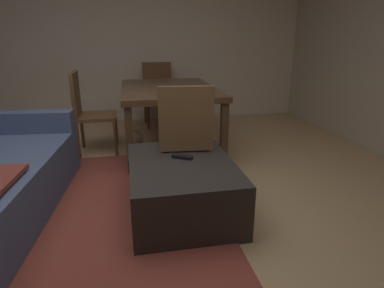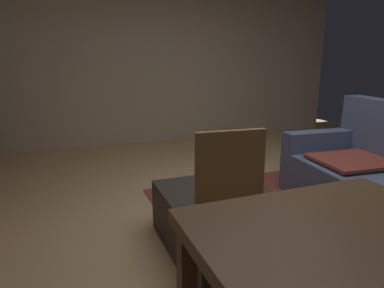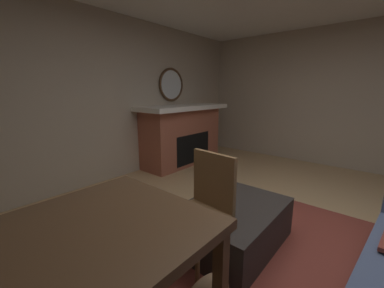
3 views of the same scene
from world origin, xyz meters
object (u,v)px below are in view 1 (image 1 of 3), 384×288
tv_remote (182,157)px  dining_chair_east (158,90)px  dining_chair_west (185,133)px  ottoman_coffee_table (182,186)px  dining_table (168,93)px  dining_chair_north (87,108)px  small_dog (138,153)px

tv_remote → dining_chair_east: 2.63m
dining_chair_east → dining_chair_west: 2.37m
ottoman_coffee_table → dining_table: size_ratio=0.65×
ottoman_coffee_table → tv_remote: (0.07, -0.02, 0.21)m
dining_table → ottoman_coffee_table: bearing=176.4°
ottoman_coffee_table → dining_chair_north: 1.75m
dining_chair_west → tv_remote: bearing=164.9°
dining_chair_west → small_dog: 0.73m
dining_table → dining_chair_north: dining_chair_north is taller
dining_table → dining_chair_east: dining_chair_east is taller
dining_table → dining_chair_east: 1.20m
ottoman_coffee_table → dining_chair_north: bearing=28.6°
dining_chair_north → dining_chair_west: size_ratio=1.00×
dining_chair_north → dining_table: bearing=-89.9°
dining_table → dining_chair_east: (1.19, 0.00, -0.14)m
dining_table → small_dog: dining_table is taller
ottoman_coffee_table → small_dog: ottoman_coffee_table is taller
dining_chair_east → small_dog: bearing=168.1°
ottoman_coffee_table → dining_chair_west: 0.47m
dining_chair_east → small_dog: size_ratio=1.68×
ottoman_coffee_table → dining_table: 1.59m
tv_remote → dining_table: dining_table is taller
ottoman_coffee_table → dining_chair_north: dining_chair_north is taller
dining_chair_east → small_dog: (-1.85, 0.39, -0.34)m
dining_chair_north → dining_chair_west: 1.50m
dining_chair_north → dining_chair_east: 1.50m
dining_table → small_dog: bearing=149.2°
ottoman_coffee_table → dining_chair_west: bearing=-14.8°
ottoman_coffee_table → dining_table: bearing=-3.6°
ottoman_coffee_table → tv_remote: bearing=-14.0°
ottoman_coffee_table → small_dog: (0.85, 0.30, -0.01)m
small_dog → dining_chair_east: bearing=-11.9°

